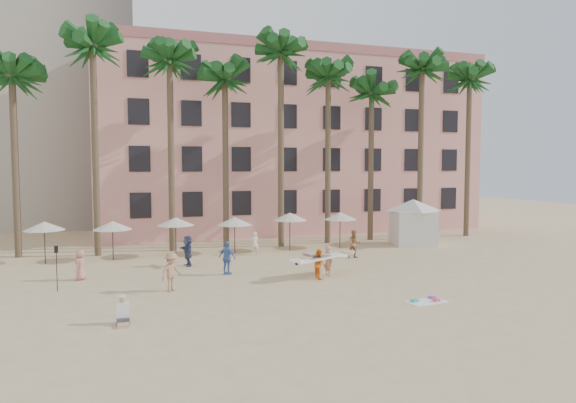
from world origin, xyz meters
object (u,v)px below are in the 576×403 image
at_px(cabana, 413,218).
at_px(carrier_yellow, 328,258).
at_px(pink_hotel, 285,146).
at_px(carrier_white, 319,263).

height_order(cabana, carrier_yellow, cabana).
distance_m(pink_hotel, cabana, 16.18).
relative_size(carrier_yellow, carrier_white, 1.00).
distance_m(pink_hotel, carrier_white, 24.51).
bearing_deg(cabana, carrier_white, -141.62).
relative_size(pink_hotel, carrier_white, 11.64).
height_order(pink_hotel, cabana, pink_hotel).
height_order(pink_hotel, carrier_yellow, pink_hotel).
xyz_separation_m(pink_hotel, cabana, (5.93, -13.84, -5.93)).
relative_size(cabana, carrier_yellow, 1.82).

